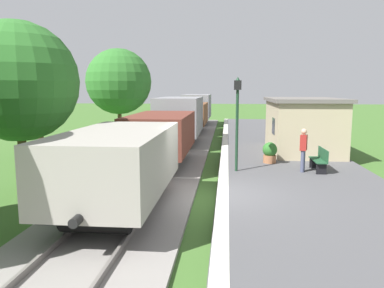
{
  "coord_description": "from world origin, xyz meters",
  "views": [
    {
      "loc": [
        0.5,
        -11.37,
        3.47
      ],
      "look_at": [
        -0.85,
        2.98,
        1.36
      ],
      "focal_mm": 35.03,
      "sensor_mm": 36.0,
      "label": 1
    }
  ],
  "objects": [
    {
      "name": "ground_plane",
      "position": [
        0.0,
        0.0,
        0.0
      ],
      "size": [
        160.0,
        160.0,
        0.0
      ],
      "primitive_type": "plane",
      "color": "#3D6628"
    },
    {
      "name": "platform_slab",
      "position": [
        3.2,
        0.0,
        0.12
      ],
      "size": [
        6.0,
        60.0,
        0.25
      ],
      "primitive_type": "cube",
      "color": "#4C4C4F",
      "rests_on": "ground"
    },
    {
      "name": "platform_edge_stripe",
      "position": [
        0.4,
        0.0,
        0.25
      ],
      "size": [
        0.36,
        60.0,
        0.01
      ],
      "primitive_type": "cube",
      "color": "silver",
      "rests_on": "platform_slab"
    },
    {
      "name": "track_ballast",
      "position": [
        -2.4,
        0.0,
        0.06
      ],
      "size": [
        3.8,
        60.0,
        0.12
      ],
      "primitive_type": "cube",
      "color": "gray",
      "rests_on": "ground"
    },
    {
      "name": "rail_near",
      "position": [
        -1.68,
        0.0,
        0.19
      ],
      "size": [
        0.07,
        60.0,
        0.14
      ],
      "primitive_type": "cube",
      "color": "slate",
      "rests_on": "track_ballast"
    },
    {
      "name": "rail_far",
      "position": [
        -3.12,
        0.0,
        0.19
      ],
      "size": [
        0.07,
        60.0,
        0.14
      ],
      "primitive_type": "cube",
      "color": "slate",
      "rests_on": "track_ballast"
    },
    {
      "name": "freight_train",
      "position": [
        -2.4,
        12.17,
        1.53
      ],
      "size": [
        2.5,
        32.6,
        2.72
      ],
      "color": "gray",
      "rests_on": "rail_near"
    },
    {
      "name": "station_hut",
      "position": [
        4.4,
        8.44,
        1.65
      ],
      "size": [
        3.5,
        5.8,
        2.78
      ],
      "color": "tan",
      "rests_on": "platform_slab"
    },
    {
      "name": "bench_near_hut",
      "position": [
        4.19,
        3.62,
        0.72
      ],
      "size": [
        0.42,
        1.5,
        0.91
      ],
      "color": "#1E4C2D",
      "rests_on": "platform_slab"
    },
    {
      "name": "person_waiting",
      "position": [
        3.49,
        3.43,
        1.18
      ],
      "size": [
        0.35,
        0.44,
        1.71
      ],
      "rotation": [
        0.0,
        0.0,
        2.82
      ],
      "color": "#474C66",
      "rests_on": "platform_slab"
    },
    {
      "name": "potted_planter",
      "position": [
        2.4,
        5.15,
        0.72
      ],
      "size": [
        0.64,
        0.64,
        0.92
      ],
      "color": "#9E6642",
      "rests_on": "platform_slab"
    },
    {
      "name": "lamp_post_near",
      "position": [
        0.89,
        3.33,
        2.8
      ],
      "size": [
        0.28,
        0.28,
        3.7
      ],
      "color": "#193823",
      "rests_on": "platform_slab"
    },
    {
      "name": "tree_trackside_mid",
      "position": [
        -6.26,
        0.31,
        3.71
      ],
      "size": [
        3.89,
        3.89,
        5.66
      ],
      "color": "#4C3823",
      "rests_on": "ground"
    },
    {
      "name": "tree_trackside_far",
      "position": [
        -8.82,
        6.49,
        3.65
      ],
      "size": [
        3.46,
        3.46,
        5.39
      ],
      "color": "#4C3823",
      "rests_on": "ground"
    },
    {
      "name": "tree_field_left",
      "position": [
        -7.12,
        14.66,
        4.01
      ],
      "size": [
        4.58,
        4.58,
        6.3
      ],
      "color": "#4C3823",
      "rests_on": "ground"
    }
  ]
}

